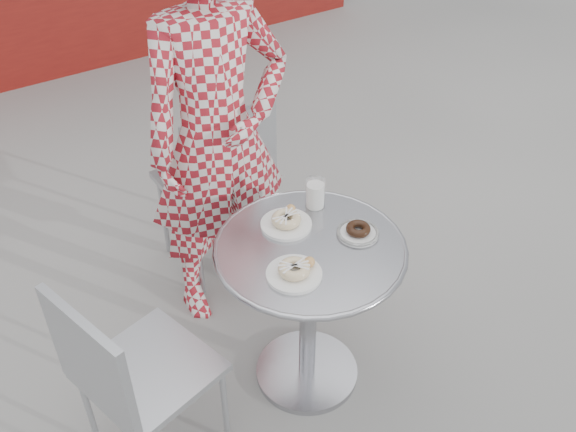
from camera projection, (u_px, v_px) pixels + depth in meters
ground at (304, 378)px, 2.86m from camera, size 60.00×60.00×0.00m
bistro_table at (309, 282)px, 2.54m from camera, size 0.75×0.75×0.75m
chair_far at (216, 215)px, 3.31m from camera, size 0.47×0.47×0.99m
chair_left at (153, 403)px, 2.43m from camera, size 0.52×0.52×0.90m
seated_person at (218, 138)px, 2.72m from camera, size 0.69×0.48×1.84m
plate_far at (286, 221)px, 2.51m from camera, size 0.20×0.20×0.05m
plate_near at (295, 271)px, 2.28m from camera, size 0.20×0.20×0.05m
plate_checker at (358, 231)px, 2.47m from camera, size 0.17×0.17×0.04m
milk_cup at (315, 194)px, 2.59m from camera, size 0.08×0.08×0.13m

